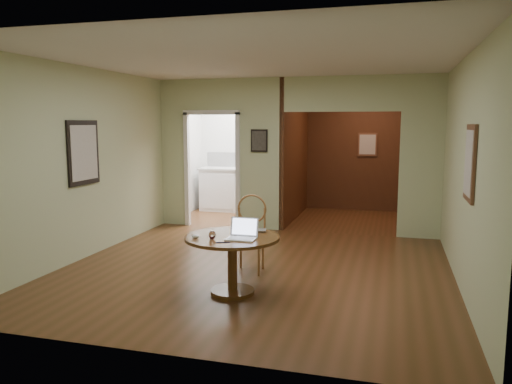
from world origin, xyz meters
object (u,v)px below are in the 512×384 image
(dining_table, at_px, (232,251))
(chair, at_px, (250,229))
(open_laptop, at_px, (243,233))
(closed_laptop, at_px, (250,231))

(dining_table, relative_size, chair, 1.07)
(dining_table, height_order, open_laptop, open_laptop)
(dining_table, xyz_separation_m, open_laptop, (0.14, -0.07, 0.23))
(dining_table, relative_size, closed_laptop, 2.90)
(chair, distance_m, open_laptop, 1.01)
(chair, height_order, closed_laptop, chair)
(open_laptop, height_order, closed_laptop, open_laptop)
(chair, xyz_separation_m, closed_laptop, (0.19, -0.68, 0.12))
(closed_laptop, bearing_deg, chair, 93.74)
(open_laptop, bearing_deg, closed_laptop, 90.64)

